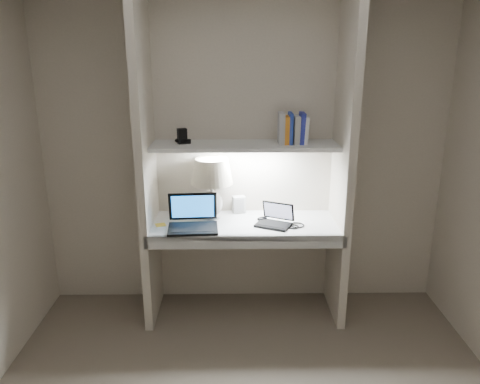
{
  "coord_description": "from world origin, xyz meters",
  "views": [
    {
      "loc": [
        -0.08,
        -2.14,
        2.05
      ],
      "look_at": [
        -0.04,
        1.05,
        1.07
      ],
      "focal_mm": 35.0,
      "sensor_mm": 36.0,
      "label": 1
    }
  ],
  "objects_px": {
    "laptop_main": "(193,220)",
    "speaker": "(239,205)",
    "table_lamp": "(212,178)",
    "laptop_netbook": "(275,220)",
    "book_row": "(293,129)"
  },
  "relations": [
    {
      "from": "laptop_main",
      "to": "speaker",
      "type": "bearing_deg",
      "value": 38.5
    },
    {
      "from": "laptop_netbook",
      "to": "book_row",
      "type": "height_order",
      "value": "book_row"
    },
    {
      "from": "table_lamp",
      "to": "speaker",
      "type": "bearing_deg",
      "value": 29.55
    },
    {
      "from": "table_lamp",
      "to": "laptop_main",
      "type": "distance_m",
      "value": 0.36
    },
    {
      "from": "table_lamp",
      "to": "laptop_netbook",
      "type": "distance_m",
      "value": 0.58
    },
    {
      "from": "speaker",
      "to": "book_row",
      "type": "distance_m",
      "value": 0.76
    },
    {
      "from": "laptop_main",
      "to": "book_row",
      "type": "xyz_separation_m",
      "value": [
        0.75,
        0.2,
        0.65
      ]
    },
    {
      "from": "table_lamp",
      "to": "laptop_main",
      "type": "height_order",
      "value": "table_lamp"
    },
    {
      "from": "laptop_netbook",
      "to": "book_row",
      "type": "relative_size",
      "value": 1.37
    },
    {
      "from": "table_lamp",
      "to": "speaker",
      "type": "distance_m",
      "value": 0.35
    },
    {
      "from": "laptop_main",
      "to": "laptop_netbook",
      "type": "height_order",
      "value": "laptop_main"
    },
    {
      "from": "speaker",
      "to": "laptop_main",
      "type": "bearing_deg",
      "value": -151.92
    },
    {
      "from": "laptop_main",
      "to": "book_row",
      "type": "bearing_deg",
      "value": 10.9
    },
    {
      "from": "table_lamp",
      "to": "laptop_main",
      "type": "relative_size",
      "value": 1.25
    },
    {
      "from": "speaker",
      "to": "book_row",
      "type": "bearing_deg",
      "value": -30.77
    }
  ]
}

